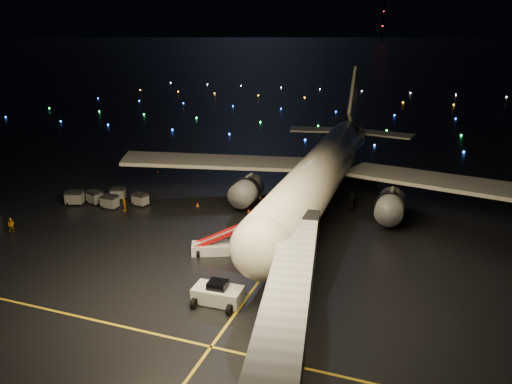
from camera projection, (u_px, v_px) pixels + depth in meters
ground at (398, 63)px, 318.17m from camera, size 2000.00×2000.00×0.00m
lane_centre at (298, 228)px, 60.16m from camera, size 0.25×80.00×0.02m
lane_cross at (33, 306)px, 43.34m from camera, size 60.00×0.25×0.02m
airliner at (327, 143)px, 66.64m from camera, size 59.17×56.32×16.48m
pushback_tug at (218, 292)px, 43.64m from camera, size 4.38×2.41×2.05m
belt_loader at (215, 238)px, 52.96m from camera, size 7.39×4.69×3.50m
crew_b at (11, 225)px, 58.72m from camera, size 1.05×0.96×1.74m
crew_c at (124, 204)px, 65.32m from camera, size 1.13×1.10×1.90m
safety_cone_0 at (249, 210)px, 65.05m from camera, size 0.46×0.46×0.48m
safety_cone_1 at (260, 197)px, 70.32m from camera, size 0.50×0.50×0.50m
safety_cone_2 at (197, 205)px, 67.16m from camera, size 0.57×0.57×0.51m
safety_cone_3 at (158, 171)px, 82.59m from camera, size 0.43×0.43×0.49m
radio_mast at (383, 19)px, 719.70m from camera, size 1.80×1.80×64.00m
taxiway_lights at (341, 108)px, 145.12m from camera, size 164.00×92.00×0.36m
baggage_cart_0 at (118, 193)px, 69.88m from camera, size 2.24×1.91×1.61m
baggage_cart_1 at (140, 199)px, 67.39m from camera, size 2.18×1.71×1.67m
baggage_cart_2 at (110, 202)px, 66.35m from camera, size 2.09×1.48×1.76m
baggage_cart_3 at (95, 197)px, 68.06m from camera, size 2.47×2.08×1.79m
baggage_cart_4 at (75, 198)px, 67.72m from camera, size 2.63×2.24×1.89m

